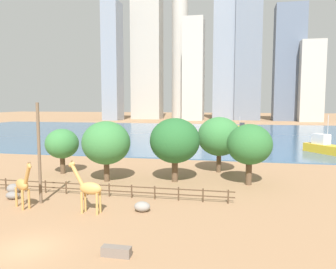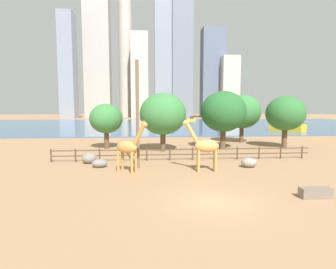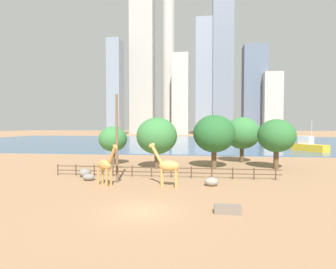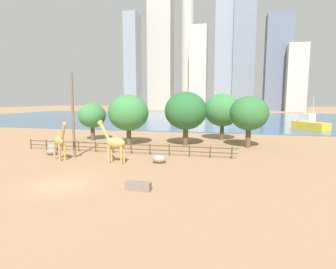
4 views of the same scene
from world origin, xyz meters
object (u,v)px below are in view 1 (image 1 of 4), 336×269
(tree_right_small, at_px, (106,143))
(boat_ferry, at_px, (324,147))
(boulder_small, at_px, (13,195))
(tree_left_large, at_px, (219,137))
(boat_sailboat, at_px, (241,126))
(tree_center_broad, at_px, (62,144))
(boulder_by_pole, at_px, (14,188))
(feeding_trough, at_px, (116,251))
(giraffe_companion, at_px, (89,188))
(utility_pole, at_px, (39,154))
(giraffe_tall, at_px, (23,185))
(tree_left_small, at_px, (175,141))
(tree_right_tall, at_px, (249,145))
(boulder_near_fence, at_px, (142,207))

(tree_right_small, distance_m, boat_ferry, 40.92)
(boulder_small, distance_m, tree_left_large, 25.30)
(boat_sailboat, bearing_deg, tree_center_broad, 80.91)
(boulder_small, bearing_deg, tree_right_small, 54.41)
(boat_ferry, bearing_deg, tree_center_broad, -91.93)
(boulder_by_pole, bearing_deg, boat_sailboat, 74.46)
(feeding_trough, bearing_deg, boat_ferry, 62.94)
(boulder_small, height_order, tree_left_large, tree_left_large)
(giraffe_companion, bearing_deg, tree_center_broad, -49.81)
(utility_pole, height_order, tree_center_broad, utility_pole)
(tree_right_small, bearing_deg, tree_left_large, 31.24)
(boulder_small, relative_size, tree_center_broad, 0.23)
(utility_pole, relative_size, tree_center_broad, 1.58)
(giraffe_tall, xyz_separation_m, tree_left_small, (11.32, 12.17, 2.74))
(boulder_small, bearing_deg, boat_sailboat, 75.53)
(boulder_by_pole, xyz_separation_m, tree_right_small, (7.42, 6.70, 4.06))
(tree_left_small, bearing_deg, giraffe_tall, -132.93)
(boulder_small, relative_size, tree_right_small, 0.19)
(tree_right_tall, distance_m, tree_left_small, 8.44)
(tree_left_large, bearing_deg, utility_pole, -132.40)
(giraffe_companion, height_order, tree_left_large, tree_left_large)
(tree_right_tall, relative_size, boat_ferry, 0.88)
(giraffe_tall, bearing_deg, boulder_near_fence, 39.16)
(boat_sailboat, bearing_deg, tree_right_tall, 97.57)
(giraffe_companion, height_order, tree_center_broad, tree_center_broad)
(giraffe_companion, relative_size, tree_left_small, 0.60)
(tree_center_broad, xyz_separation_m, boat_ferry, (37.83, 24.16, -2.55))
(utility_pole, bearing_deg, tree_left_small, 44.93)
(utility_pole, height_order, tree_right_tall, utility_pole)
(boulder_near_fence, height_order, feeding_trough, boulder_near_fence)
(tree_left_large, distance_m, tree_right_tall, 7.14)
(boulder_small, bearing_deg, boat_ferry, 44.05)
(utility_pole, xyz_separation_m, boulder_small, (-3.40, 0.63, -4.26))
(boulder_by_pole, distance_m, tree_right_tall, 25.47)
(boulder_small, bearing_deg, tree_center_broad, 95.43)
(tree_right_small, bearing_deg, boulder_small, -125.59)
(tree_right_small, bearing_deg, tree_right_tall, 5.44)
(giraffe_companion, xyz_separation_m, tree_left_large, (9.94, 18.51, 2.63))
(utility_pole, xyz_separation_m, tree_left_large, (15.45, 16.92, 0.13))
(boulder_by_pole, distance_m, boat_sailboat, 91.34)
(feeding_trough, height_order, tree_right_tall, tree_right_tall)
(giraffe_tall, distance_m, utility_pole, 3.07)
(giraffe_tall, xyz_separation_m, boulder_small, (-2.72, 2.19, -1.71))
(feeding_trough, distance_m, tree_left_small, 19.69)
(giraffe_tall, bearing_deg, boat_sailboat, 110.24)
(tree_left_large, xyz_separation_m, boat_sailboat, (4.33, 73.58, -3.86))
(utility_pole, xyz_separation_m, tree_right_small, (2.73, 9.21, -0.08))
(giraffe_companion, relative_size, tree_right_tall, 0.65)
(utility_pole, xyz_separation_m, tree_left_small, (10.63, 10.61, 0.19))
(feeding_trough, bearing_deg, tree_right_small, 113.59)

